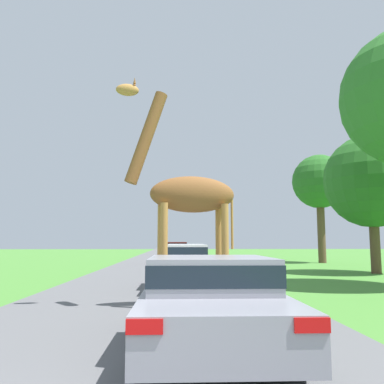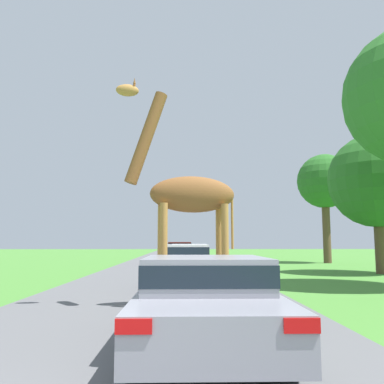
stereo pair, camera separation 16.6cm
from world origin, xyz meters
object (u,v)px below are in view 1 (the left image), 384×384
object	(u,v)px
giraffe_near_road	(186,196)
car_far_ahead	(186,258)
car_queue_left	(175,252)
tree_right_cluster	(372,181)
car_lead_maroon	(210,299)
tree_left_edge	(319,183)
car_queue_right	(182,264)

from	to	relation	value
giraffe_near_road	car_far_ahead	bearing A→B (deg)	-10.44
car_queue_left	tree_right_cluster	bearing A→B (deg)	-42.95
giraffe_near_road	car_lead_maroon	size ratio (longest dim) A/B	1.30
giraffe_near_road	car_lead_maroon	distance (m)	4.35
giraffe_near_road	car_far_ahead	distance (m)	10.19
car_lead_maroon	car_queue_left	world-z (taller)	car_queue_left
tree_left_edge	tree_right_cluster	size ratio (longest dim) A/B	1.15
car_queue_left	tree_left_edge	size ratio (longest dim) A/B	0.55
car_far_ahead	tree_left_edge	bearing A→B (deg)	42.18
car_lead_maroon	car_queue_right	world-z (taller)	car_queue_right
car_queue_right	car_far_ahead	world-z (taller)	car_queue_right
car_queue_left	tree_right_cluster	distance (m)	13.71
giraffe_near_road	tree_right_cluster	distance (m)	13.52
tree_left_edge	car_lead_maroon	bearing A→B (deg)	-113.57
giraffe_near_road	car_lead_maroon	xyz separation A→B (m)	(0.25, -3.89, -1.93)
car_queue_left	car_queue_right	bearing A→B (deg)	-89.07
giraffe_near_road	tree_right_cluster	bearing A→B (deg)	-53.61
car_far_ahead	giraffe_near_road	bearing A→B (deg)	-91.49
car_lead_maroon	car_queue_left	xyz separation A→B (m)	(-0.50, 22.41, 0.08)
car_far_ahead	car_lead_maroon	bearing A→B (deg)	-90.03
tree_right_cluster	car_far_ahead	bearing A→B (deg)	176.94
giraffe_near_road	car_queue_right	distance (m)	4.43
car_queue_left	car_far_ahead	world-z (taller)	car_queue_left
car_far_ahead	tree_left_edge	distance (m)	14.43
giraffe_near_road	tree_left_edge	size ratio (longest dim) A/B	0.71
car_far_ahead	tree_left_edge	world-z (taller)	tree_left_edge
car_lead_maroon	car_queue_left	distance (m)	22.41
giraffe_near_road	car_lead_maroon	bearing A→B (deg)	174.76
tree_left_edge	giraffe_near_road	bearing A→B (deg)	-118.29
car_queue_right	car_far_ahead	bearing A→B (deg)	87.37
tree_right_cluster	giraffe_near_road	bearing A→B (deg)	-134.65
giraffe_near_road	car_queue_right	bearing A→B (deg)	-8.74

